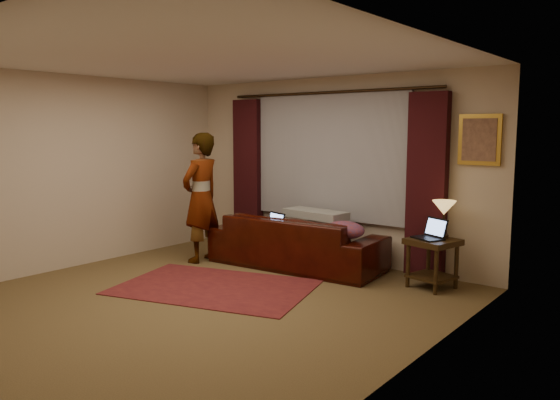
# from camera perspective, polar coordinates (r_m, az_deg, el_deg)

# --- Properties ---
(floor) EXTENTS (5.00, 5.00, 0.01)m
(floor) POSITION_cam_1_polar(r_m,az_deg,el_deg) (6.18, -7.80, -10.34)
(floor) COLOR brown
(floor) RESTS_ON ground
(ceiling) EXTENTS (5.00, 5.00, 0.02)m
(ceiling) POSITION_cam_1_polar(r_m,az_deg,el_deg) (5.94, -8.26, 14.37)
(ceiling) COLOR silver
(ceiling) RESTS_ON ground
(wall_back) EXTENTS (5.00, 0.02, 2.60)m
(wall_back) POSITION_cam_1_polar(r_m,az_deg,el_deg) (7.85, 5.36, 3.19)
(wall_back) COLOR beige
(wall_back) RESTS_ON ground
(wall_left) EXTENTS (0.02, 5.00, 2.60)m
(wall_left) POSITION_cam_1_polar(r_m,az_deg,el_deg) (7.92, -20.59, 2.79)
(wall_left) COLOR beige
(wall_left) RESTS_ON ground
(wall_right) EXTENTS (0.02, 5.00, 2.60)m
(wall_right) POSITION_cam_1_polar(r_m,az_deg,el_deg) (4.46, 14.67, -0.21)
(wall_right) COLOR beige
(wall_right) RESTS_ON ground
(sheer_curtain) EXTENTS (2.50, 0.05, 1.80)m
(sheer_curtain) POSITION_cam_1_polar(r_m,az_deg,el_deg) (7.78, 5.14, 4.63)
(sheer_curtain) COLOR #919199
(sheer_curtain) RESTS_ON wall_back
(drape_left) EXTENTS (0.50, 0.14, 2.30)m
(drape_left) POSITION_cam_1_polar(r_m,az_deg,el_deg) (8.68, -3.37, 2.82)
(drape_left) COLOR black
(drape_left) RESTS_ON floor
(drape_right) EXTENTS (0.50, 0.14, 2.30)m
(drape_right) POSITION_cam_1_polar(r_m,az_deg,el_deg) (7.05, 15.11, 1.51)
(drape_right) COLOR black
(drape_right) RESTS_ON floor
(curtain_rod) EXTENTS (0.04, 0.04, 3.40)m
(curtain_rod) POSITION_cam_1_polar(r_m,az_deg,el_deg) (7.75, 5.00, 11.13)
(curtain_rod) COLOR black
(curtain_rod) RESTS_ON wall_back
(picture_frame) EXTENTS (0.50, 0.04, 0.60)m
(picture_frame) POSITION_cam_1_polar(r_m,az_deg,el_deg) (6.88, 20.15, 5.94)
(picture_frame) COLOR gold
(picture_frame) RESTS_ON wall_back
(sofa) EXTENTS (2.48, 1.24, 0.97)m
(sofa) POSITION_cam_1_polar(r_m,az_deg,el_deg) (7.45, 1.71, -3.34)
(sofa) COLOR black
(sofa) RESTS_ON floor
(throw_blanket) EXTENTS (0.95, 0.45, 0.11)m
(throw_blanket) POSITION_cam_1_polar(r_m,az_deg,el_deg) (7.47, 3.74, 0.49)
(throw_blanket) COLOR gray
(throw_blanket) RESTS_ON sofa
(clothing_pile) EXTENTS (0.59, 0.49, 0.22)m
(clothing_pile) POSITION_cam_1_polar(r_m,az_deg,el_deg) (6.98, 6.79, -3.19)
(clothing_pile) COLOR brown
(clothing_pile) RESTS_ON sofa
(laptop_sofa) EXTENTS (0.41, 0.43, 0.24)m
(laptop_sofa) POSITION_cam_1_polar(r_m,az_deg,el_deg) (7.48, -1.14, -2.36)
(laptop_sofa) COLOR black
(laptop_sofa) RESTS_ON sofa
(area_rug) EXTENTS (2.60, 2.10, 0.01)m
(area_rug) POSITION_cam_1_polar(r_m,az_deg,el_deg) (6.62, -6.82, -9.01)
(area_rug) COLOR maroon
(area_rug) RESTS_ON floor
(end_table) EXTENTS (0.62, 0.62, 0.59)m
(end_table) POSITION_cam_1_polar(r_m,az_deg,el_deg) (6.74, 15.61, -6.40)
(end_table) COLOR black
(end_table) RESTS_ON floor
(tiffany_lamp) EXTENTS (0.33, 0.33, 0.45)m
(tiffany_lamp) POSITION_cam_1_polar(r_m,az_deg,el_deg) (6.73, 16.73, -1.95)
(tiffany_lamp) COLOR olive
(tiffany_lamp) RESTS_ON end_table
(laptop_table) EXTENTS (0.46, 0.48, 0.25)m
(laptop_table) POSITION_cam_1_polar(r_m,az_deg,el_deg) (6.63, 15.20, -2.91)
(laptop_table) COLOR black
(laptop_table) RESTS_ON end_table
(person) EXTENTS (0.58, 0.58, 1.83)m
(person) POSITION_cam_1_polar(r_m,az_deg,el_deg) (7.78, -8.24, 0.24)
(person) COLOR gray
(person) RESTS_ON floor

